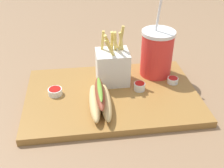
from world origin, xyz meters
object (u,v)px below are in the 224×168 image
at_px(ketchup_cup_1, 55,91).
at_px(ketchup_cup_3, 173,80).
at_px(ketchup_cup_2, 140,86).
at_px(fries_basket, 113,66).
at_px(hot_dog_1, 100,100).
at_px(soda_cup, 157,53).

bearing_deg(ketchup_cup_1, ketchup_cup_3, -177.51).
xyz_separation_m(ketchup_cup_1, ketchup_cup_3, (-0.35, -0.02, -0.00)).
bearing_deg(ketchup_cup_2, ketchup_cup_3, -167.73).
height_order(ketchup_cup_1, ketchup_cup_2, ketchup_cup_2).
bearing_deg(fries_basket, hot_dog_1, 68.22).
height_order(soda_cup, ketchup_cup_3, soda_cup).
xyz_separation_m(soda_cup, ketchup_cup_1, (0.31, 0.08, -0.06)).
xyz_separation_m(fries_basket, ketchup_cup_2, (-0.07, 0.05, -0.04)).
distance_m(soda_cup, hot_dog_1, 0.25).
relative_size(hot_dog_1, ketchup_cup_3, 5.00).
relative_size(soda_cup, ketchup_cup_3, 7.47).
bearing_deg(hot_dog_1, ketchup_cup_1, -32.75).
xyz_separation_m(ketchup_cup_2, ketchup_cup_3, (-0.11, -0.02, -0.00)).
bearing_deg(ketchup_cup_1, fries_basket, -164.70).
xyz_separation_m(soda_cup, hot_dog_1, (0.19, 0.15, -0.05)).
height_order(soda_cup, hot_dog_1, soda_cup).
distance_m(fries_basket, ketchup_cup_1, 0.18).
bearing_deg(hot_dog_1, ketchup_cup_3, -157.93).
relative_size(soda_cup, fries_basket, 1.40).
height_order(soda_cup, ketchup_cup_2, soda_cup).
bearing_deg(ketchup_cup_3, ketchup_cup_1, 2.49).
xyz_separation_m(fries_basket, ketchup_cup_1, (0.17, 0.05, -0.04)).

